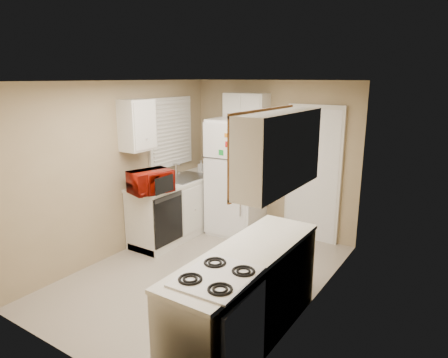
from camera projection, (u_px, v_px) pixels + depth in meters
The scene contains 19 objects.
floor at pixel (203, 274), 5.09m from camera, with size 3.80×3.80×0.00m, color #BAAE9D.
ceiling at pixel (200, 81), 4.50m from camera, with size 3.80×3.80×0.00m, color white.
wall_left at pixel (120, 169), 5.54m from camera, with size 3.80×3.80×0.00m, color tan.
wall_right at pixel (312, 203), 4.05m from camera, with size 3.80×3.80×0.00m, color tan.
wall_back at pixel (272, 158), 6.33m from camera, with size 2.80×2.80×0.00m, color tan.
wall_front at pixel (63, 234), 3.26m from camera, with size 2.80×2.80×0.00m, color tan.
left_counter at pixel (180, 207), 6.29m from camera, with size 0.60×1.80×0.90m, color silver.
dishwasher at pixel (168, 219), 5.64m from camera, with size 0.03×0.58×0.72m, color black.
sink at pixel (185, 180), 6.31m from camera, with size 0.54×0.74×0.16m, color gray.
microwave at pixel (151, 182), 5.46m from camera, with size 0.31×0.56×0.37m, color #790D04.
soap_bottle at pixel (201, 165), 6.71m from camera, with size 0.08×0.08×0.18m, color silver.
window_blinds at pixel (171, 132), 6.27m from camera, with size 0.10×0.98×1.08m, color silver.
upper_cabinet_left at pixel (137, 125), 5.49m from camera, with size 0.30×0.45×0.70m, color silver.
refrigerator at pixel (237, 177), 6.30m from camera, with size 0.75×0.73×1.83m, color white.
cabinet_over_fridge at pixel (246, 106), 6.22m from camera, with size 0.70×0.30×0.40m, color silver.
interior_door at pixel (313, 175), 5.97m from camera, with size 0.86×0.06×2.08m, color white.
right_counter at pixel (246, 296), 3.75m from camera, with size 0.60×2.00×0.90m, color silver.
stove at pixel (218, 332), 3.29m from camera, with size 0.54×0.67×0.81m, color white.
upper_cabinet_right at pixel (279, 151), 3.58m from camera, with size 0.30×1.20×0.70m, color silver.
Camera 1 is at (2.77, -3.72, 2.45)m, focal length 32.00 mm.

